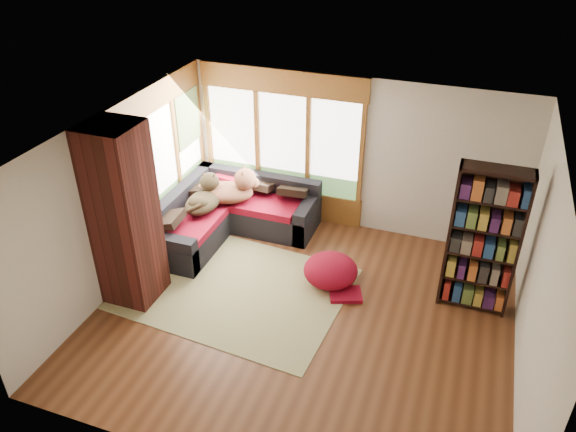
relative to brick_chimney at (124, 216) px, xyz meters
The scene contains 17 objects.
floor 2.75m from the brick_chimney, ahead, with size 5.50×5.50×0.00m, color #512B16.
ceiling 2.75m from the brick_chimney, ahead, with size 5.50×5.50×0.00m, color white.
wall_back 3.73m from the brick_chimney, 49.90° to the left, with size 5.50×0.04×2.60m, color silver.
wall_front 3.22m from the brick_chimney, 41.86° to the right, with size 5.50×0.04×2.60m, color silver.
wall_left 0.49m from the brick_chimney, 135.00° to the left, with size 0.04×5.00×2.60m, color silver.
wall_right 5.16m from the brick_chimney, ahead, with size 0.04×5.00×2.60m, color silver.
windows_back 3.07m from the brick_chimney, 66.95° to the left, with size 2.82×0.10×1.90m.
windows_left 1.58m from the brick_chimney, 101.66° to the left, with size 0.10×2.62×1.90m.
roller_blind 2.44m from the brick_chimney, 96.95° to the left, with size 0.03×0.72×0.90m, color #6E9054.
brick_chimney is the anchor object (origin of this frame).
sectional_sofa 2.32m from the brick_chimney, 77.71° to the left, with size 2.20×2.20×0.80m.
area_rug 1.92m from the brick_chimney, 23.62° to the left, with size 3.09×2.37×0.01m, color beige.
bookshelf 4.74m from the brick_chimney, 16.66° to the left, with size 0.91×0.30×2.12m.
pouf 3.01m from the brick_chimney, 24.71° to the left, with size 0.80×0.80×0.43m, color maroon.
dog_tan 2.19m from the brick_chimney, 74.20° to the left, with size 1.04×0.80×0.51m.
dog_brindle 1.81m from the brick_chimney, 80.89° to the left, with size 0.52×0.84×0.45m.
throw_pillows 2.31m from the brick_chimney, 77.57° to the left, with size 1.98×1.68×0.45m.
Camera 1 is at (1.78, -5.60, 5.16)m, focal length 35.00 mm.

